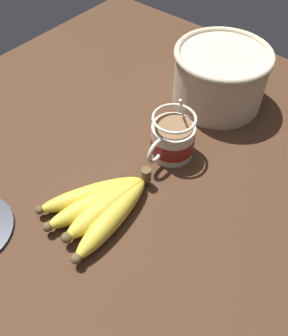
# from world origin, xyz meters

# --- Properties ---
(table) EXTENTS (1.15, 1.15, 0.04)m
(table) POSITION_xyz_m (0.00, 0.00, 0.02)
(table) COLOR #422819
(table) RESTS_ON ground
(coffee_mug) EXTENTS (0.14, 0.09, 0.13)m
(coffee_mug) POSITION_xyz_m (-0.08, 0.03, 0.08)
(coffee_mug) COLOR beige
(coffee_mug) RESTS_ON table
(banana_bunch) EXTENTS (0.23, 0.16, 0.04)m
(banana_bunch) POSITION_xyz_m (0.13, 0.02, 0.06)
(banana_bunch) COLOR brown
(banana_bunch) RESTS_ON table
(woven_basket) EXTENTS (0.22, 0.22, 0.14)m
(woven_basket) POSITION_xyz_m (-0.29, 0.01, 0.11)
(woven_basket) COLOR beige
(woven_basket) RESTS_ON table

